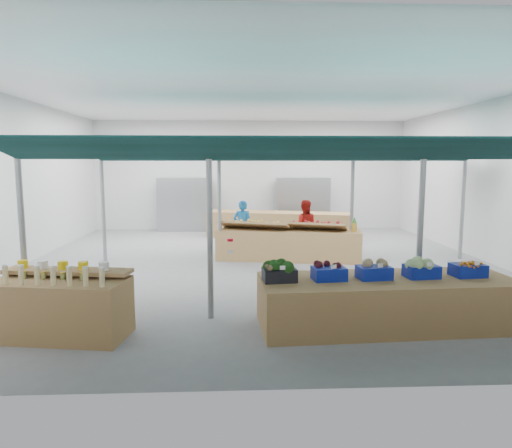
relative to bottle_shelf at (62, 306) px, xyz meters
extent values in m
plane|color=slate|center=(3.17, 4.72, -0.47)|extent=(13.00, 13.00, 0.00)
plane|color=silver|center=(3.17, 4.72, 3.73)|extent=(13.00, 13.00, 0.00)
plane|color=silver|center=(3.17, 11.22, 1.63)|extent=(12.00, 0.00, 12.00)
plane|color=silver|center=(-2.83, 4.72, 1.63)|extent=(0.00, 13.00, 13.00)
plane|color=silver|center=(9.17, 4.72, 1.63)|extent=(0.00, 13.00, 13.00)
cylinder|color=gray|center=(-0.83, 0.72, 1.03)|extent=(0.10, 0.10, 3.00)
cylinder|color=gray|center=(-0.83, 5.22, 1.03)|extent=(0.10, 0.10, 3.00)
cylinder|color=gray|center=(2.17, 0.72, 1.03)|extent=(0.10, 0.10, 3.00)
cylinder|color=gray|center=(2.17, 5.22, 1.03)|extent=(0.10, 0.10, 3.00)
cylinder|color=gray|center=(5.67, 0.72, 1.03)|extent=(0.10, 0.10, 3.00)
cylinder|color=gray|center=(5.67, 5.22, 1.03)|extent=(0.10, 0.10, 3.00)
cylinder|color=gray|center=(8.67, 5.22, 1.03)|extent=(0.10, 0.10, 3.00)
cylinder|color=gray|center=(3.92, 0.72, 2.38)|extent=(10.00, 0.06, 0.06)
cylinder|color=gray|center=(3.92, 5.22, 2.38)|extent=(10.00, 0.06, 0.06)
cube|color=#092928|center=(3.92, 0.07, 2.31)|extent=(9.50, 1.28, 0.30)
cube|color=#092928|center=(3.92, 1.37, 2.31)|extent=(9.50, 1.28, 0.30)
cube|color=#092928|center=(3.92, 4.57, 2.31)|extent=(9.50, 1.28, 0.30)
cube|color=#092928|center=(3.92, 5.87, 2.31)|extent=(9.50, 1.28, 0.30)
cube|color=#B23F33|center=(0.67, 10.72, 0.53)|extent=(2.00, 0.50, 2.00)
cube|color=#B23F33|center=(5.17, 10.72, 0.53)|extent=(2.00, 0.50, 2.00)
cube|color=#996D43|center=(-0.01, -0.04, -0.04)|extent=(2.06, 1.15, 0.87)
cube|color=#997247|center=(0.04, 0.23, 0.47)|extent=(1.98, 0.67, 0.06)
cube|color=#996D43|center=(4.97, 0.21, -0.08)|extent=(4.05, 1.56, 0.77)
cube|color=#996D43|center=(3.99, 5.29, -0.06)|extent=(3.89, 1.52, 0.81)
cube|color=#996D43|center=(4.10, 8.91, -0.02)|extent=(5.09, 2.26, 0.90)
cube|color=navy|center=(7.22, 0.54, -0.16)|extent=(0.60, 0.50, 0.62)
imported|color=#1C6EBB|center=(2.79, 6.39, 0.29)|extent=(0.61, 0.45, 1.52)
imported|color=#B11B15|center=(4.59, 6.39, 0.29)|extent=(0.82, 0.69, 1.52)
cube|color=black|center=(3.25, 0.11, 0.41)|extent=(0.54, 0.41, 0.20)
cube|color=white|center=(3.28, -0.11, 0.57)|extent=(0.08, 0.02, 0.06)
cube|color=navy|center=(4.03, 0.16, 0.41)|extent=(0.54, 0.41, 0.20)
cube|color=white|center=(4.05, -0.06, 0.57)|extent=(0.08, 0.02, 0.06)
cube|color=navy|center=(4.75, 0.20, 0.41)|extent=(0.54, 0.41, 0.20)
cube|color=white|center=(4.77, -0.02, 0.57)|extent=(0.08, 0.02, 0.06)
cube|color=navy|center=(5.52, 0.24, 0.41)|extent=(0.54, 0.41, 0.20)
cube|color=white|center=(5.54, 0.03, 0.57)|extent=(0.08, 0.02, 0.06)
cube|color=navy|center=(6.29, 0.29, 0.41)|extent=(0.54, 0.41, 0.20)
cube|color=white|center=(6.32, 0.07, 0.57)|extent=(0.08, 0.02, 0.06)
sphere|color=brown|center=(3.10, -0.03, 0.55)|extent=(0.09, 0.09, 0.09)
sphere|color=brown|center=(3.05, -0.05, 0.59)|extent=(0.06, 0.06, 0.06)
cylinder|color=red|center=(2.48, 2.01, 0.63)|extent=(0.12, 0.12, 0.05)
cube|color=white|center=(2.48, 1.95, 0.41)|extent=(0.10, 0.01, 0.07)
cube|color=#997247|center=(3.09, 5.35, 0.46)|extent=(2.02, 1.26, 0.26)
cube|color=#997247|center=(4.73, 5.07, 0.46)|extent=(1.64, 1.13, 0.26)
cylinder|color=#8C6019|center=(5.67, 4.92, 0.45)|extent=(0.14, 0.14, 0.22)
cone|color=#26661E|center=(5.67, 4.92, 0.64)|extent=(0.12, 0.12, 0.18)
camera|label=1|loc=(2.59, -6.67, 2.09)|focal=32.00mm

